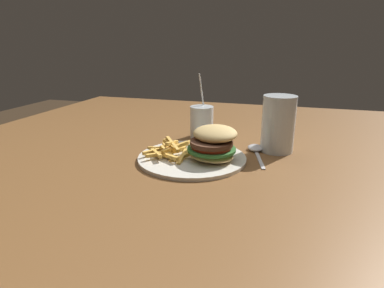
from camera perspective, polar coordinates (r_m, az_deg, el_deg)
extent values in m
cube|color=brown|center=(1.05, 0.91, -0.42)|extent=(1.60, 1.40, 0.03)
cylinder|color=brown|center=(2.00, -14.51, -3.07)|extent=(0.09, 0.09, 0.70)
cylinder|color=brown|center=(1.80, 30.22, -7.52)|extent=(0.09, 0.09, 0.70)
cylinder|color=silver|center=(0.88, 0.00, -2.50)|extent=(0.30, 0.30, 0.01)
ellipsoid|color=#DBB770|center=(0.86, 3.45, -1.96)|extent=(0.15, 0.14, 0.03)
cylinder|color=#2D6628|center=(0.85, 3.47, -0.92)|extent=(0.17, 0.17, 0.01)
cylinder|color=red|center=(0.85, 3.48, -0.44)|extent=(0.14, 0.14, 0.01)
cylinder|color=#4C2D1E|center=(0.85, 3.50, 0.20)|extent=(0.15, 0.15, 0.01)
ellipsoid|color=#DBB770|center=(0.85, 4.11, 1.90)|extent=(0.15, 0.14, 0.05)
cube|color=gold|center=(0.89, -4.02, -0.07)|extent=(0.05, 0.04, 0.02)
cube|color=gold|center=(0.88, -3.02, -0.55)|extent=(0.06, 0.08, 0.02)
cube|color=gold|center=(0.93, -6.33, -0.81)|extent=(0.07, 0.04, 0.03)
cube|color=gold|center=(0.88, -6.37, -1.63)|extent=(0.06, 0.07, 0.02)
cube|color=gold|center=(0.89, -4.19, -1.07)|extent=(0.01, 0.08, 0.01)
cube|color=gold|center=(0.89, -4.22, -1.45)|extent=(0.06, 0.03, 0.01)
cube|color=gold|center=(0.88, -3.52, 0.01)|extent=(0.06, 0.05, 0.03)
cube|color=gold|center=(0.86, -1.65, -2.25)|extent=(0.06, 0.06, 0.03)
cube|color=gold|center=(0.91, -3.75, -0.18)|extent=(0.05, 0.05, 0.02)
cube|color=gold|center=(0.87, -6.20, -1.88)|extent=(0.05, 0.06, 0.01)
cube|color=gold|center=(0.91, -2.66, -0.97)|extent=(0.04, 0.05, 0.01)
cube|color=gold|center=(0.90, -4.41, -1.09)|extent=(0.05, 0.07, 0.03)
cube|color=gold|center=(0.90, -3.67, -0.88)|extent=(0.02, 0.06, 0.03)
cube|color=gold|center=(0.85, -1.72, -2.31)|extent=(0.01, 0.08, 0.02)
cube|color=gold|center=(0.85, -4.39, -2.09)|extent=(0.07, 0.05, 0.01)
cube|color=gold|center=(0.95, -1.93, -0.42)|extent=(0.04, 0.08, 0.02)
cube|color=gold|center=(0.87, -4.12, -1.75)|extent=(0.07, 0.05, 0.03)
cube|color=gold|center=(0.90, -6.93, -1.27)|extent=(0.04, 0.07, 0.01)
cube|color=gold|center=(0.89, -3.59, 0.17)|extent=(0.02, 0.06, 0.02)
cube|color=gold|center=(0.94, -6.48, -0.77)|extent=(0.06, 0.03, 0.02)
cylinder|color=silver|center=(0.97, 15.08, 3.47)|extent=(0.10, 0.10, 0.17)
cylinder|color=#B26B19|center=(0.97, 15.04, 2.99)|extent=(0.08, 0.08, 0.15)
cylinder|color=silver|center=(1.08, 1.61, 3.95)|extent=(0.08, 0.08, 0.11)
cylinder|color=orange|center=(1.09, 1.61, 3.20)|extent=(0.07, 0.07, 0.08)
cylinder|color=white|center=(1.09, 1.95, 6.91)|extent=(0.04, 0.01, 0.21)
ellipsoid|color=silver|center=(0.98, 11.20, -0.66)|extent=(0.06, 0.07, 0.02)
cube|color=silver|center=(0.90, 11.95, -2.85)|extent=(0.04, 0.13, 0.00)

